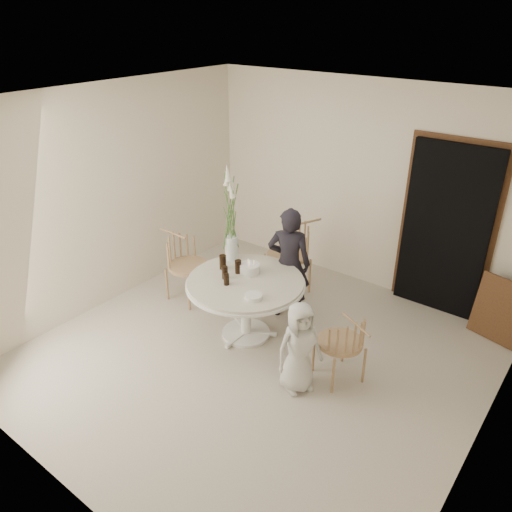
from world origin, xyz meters
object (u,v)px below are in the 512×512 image
Objects in this scene: chair_right at (347,341)px; birthday_cake at (250,269)px; table at (246,289)px; boy at (299,348)px; flower_vase at (231,221)px; chair_left at (181,257)px; girl at (289,264)px; chair_far at (296,246)px.

chair_right is 3.49× the size of birthday_cake.
boy reaches higher than table.
chair_left is at bearing -171.21° from flower_vase.
boy is at bearing 104.51° from girl.
chair_far is 0.81× the size of flower_vase.
chair_far is 1.18m from flower_vase.
chair_left is at bearing -68.23° from chair_right.
boy is at bearing -102.66° from chair_left.
chair_far reaches higher than table.
birthday_cake reaches higher than table.
chair_right is at bearing 124.91° from girl.
boy reaches higher than chair_left.
flower_vase is (-0.29, -0.97, 0.60)m from chair_far.
chair_far reaches higher than chair_left.
chair_far is at bearing 73.31° from flower_vase.
chair_far is 4.11× the size of birthday_cake.
table is at bearing -34.07° from flower_vase.
girl reaches higher than chair_right.
flower_vase is (-0.60, -0.34, 0.51)m from girl.
chair_far is 0.71m from girl.
birthday_cake is (-1.04, 0.55, 0.30)m from boy.
table is at bearing -64.97° from chair_right.
girl is 0.85m from flower_vase.
girl is at bearing 67.97° from boy.
flower_vase reaches higher than boy.
chair_left is at bearing 171.04° from table.
chair_left is 0.62× the size of girl.
chair_right is 2.53m from chair_left.
table is 1.29m from chair_far.
chair_far reaches higher than birthday_cake.
birthday_cake is at bearing -20.86° from flower_vase.
chair_right is 0.69× the size of flower_vase.
table is 1.05m from boy.
chair_left is 3.85× the size of birthday_cake.
girl is at bearing 29.52° from flower_vase.
table is at bearing 53.41° from girl.
flower_vase reaches higher than chair_far.
flower_vase reaches higher than chair_right.
flower_vase reaches higher than chair_left.
chair_far is (-0.17, 1.28, -0.01)m from table.
chair_right is (1.47, -1.33, -0.09)m from chair_far.
birthday_cake is at bearing 42.68° from girl.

